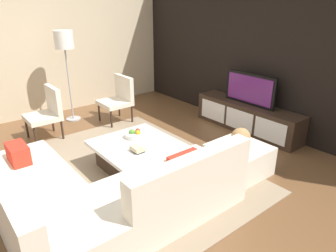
{
  "coord_description": "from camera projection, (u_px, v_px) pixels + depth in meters",
  "views": [
    {
      "loc": [
        3.13,
        -1.95,
        2.2
      ],
      "look_at": [
        -0.07,
        0.64,
        0.51
      ],
      "focal_mm": 32.92,
      "sensor_mm": 36.0,
      "label": 1
    }
  ],
  "objects": [
    {
      "name": "side_wall_left",
      "position": [
        52.0,
        43.0,
        6.11
      ],
      "size": [
        0.12,
        5.2,
        2.8
      ],
      "primitive_type": "cube",
      "color": "beige",
      "rests_on": "ground"
    },
    {
      "name": "television",
      "position": [
        250.0,
        89.0,
        5.32
      ],
      "size": [
        1.01,
        0.06,
        0.54
      ],
      "color": "black",
      "rests_on": "media_console"
    },
    {
      "name": "accent_chair_near",
      "position": [
        47.0,
        110.0,
        5.15
      ],
      "size": [
        0.54,
        0.52,
        0.87
      ],
      "rotation": [
        0.0,
        0.0,
        -0.03
      ],
      "color": "#332319",
      "rests_on": "ground"
    },
    {
      "name": "floor_lamp",
      "position": [
        64.0,
        45.0,
        5.57
      ],
      "size": [
        0.34,
        0.34,
        1.7
      ],
      "color": "#A5A5AA",
      "rests_on": "ground"
    },
    {
      "name": "media_console",
      "position": [
        247.0,
        117.0,
        5.51
      ],
      "size": [
        2.03,
        0.45,
        0.5
      ],
      "color": "#332319",
      "rests_on": "ground"
    },
    {
      "name": "decorative_ball",
      "position": [
        241.0,
        137.0,
        4.03
      ],
      "size": [
        0.26,
        0.26,
        0.26
      ],
      "primitive_type": "sphere",
      "color": "#AD8451",
      "rests_on": "ottoman"
    },
    {
      "name": "sectional_couch",
      "position": [
        94.0,
        195.0,
        3.26
      ],
      "size": [
        2.26,
        2.39,
        0.8
      ],
      "color": "beige",
      "rests_on": "ground"
    },
    {
      "name": "coffee_table",
      "position": [
        137.0,
        155.0,
        4.27
      ],
      "size": [
        1.07,
        1.04,
        0.38
      ],
      "color": "#332319",
      "rests_on": "ground"
    },
    {
      "name": "ground_plane",
      "position": [
        135.0,
        173.0,
        4.22
      ],
      "size": [
        14.0,
        14.0,
        0.0
      ],
      "primitive_type": "plane",
      "color": "brown"
    },
    {
      "name": "area_rug",
      "position": [
        131.0,
        170.0,
        4.29
      ],
      "size": [
        3.41,
        2.48,
        0.01
      ],
      "primitive_type": "cube",
      "color": "gray",
      "rests_on": "ground"
    },
    {
      "name": "fruit_bowl",
      "position": [
        135.0,
        134.0,
        4.38
      ],
      "size": [
        0.28,
        0.28,
        0.13
      ],
      "color": "silver",
      "rests_on": "coffee_table"
    },
    {
      "name": "ottoman",
      "position": [
        239.0,
        159.0,
        4.16
      ],
      "size": [
        0.7,
        0.7,
        0.4
      ],
      "primitive_type": "cube",
      "color": "beige",
      "rests_on": "ground"
    },
    {
      "name": "accent_chair_far",
      "position": [
        119.0,
        96.0,
        5.88
      ],
      "size": [
        0.56,
        0.53,
        0.87
      ],
      "rotation": [
        0.0,
        0.0,
        0.13
      ],
      "color": "#332319",
      "rests_on": "ground"
    },
    {
      "name": "feature_wall_back",
      "position": [
        265.0,
        50.0,
        5.25
      ],
      "size": [
        6.4,
        0.12,
        2.8
      ],
      "primitive_type": "cube",
      "color": "black",
      "rests_on": "ground"
    },
    {
      "name": "book_stack",
      "position": [
        138.0,
        149.0,
        3.97
      ],
      "size": [
        0.18,
        0.15,
        0.07
      ],
      "color": "#1E232D",
      "rests_on": "coffee_table"
    }
  ]
}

